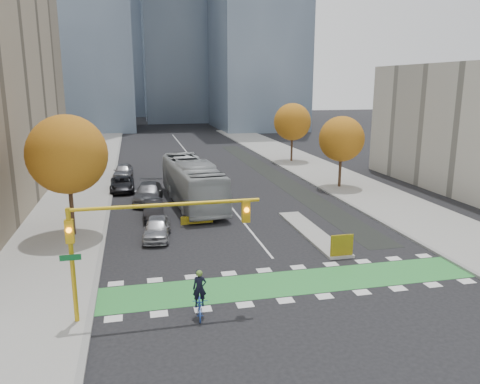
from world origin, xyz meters
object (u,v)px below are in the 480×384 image
cyclist (200,301)px  parked_car_e (123,171)px  tree_west (67,155)px  parked_car_b (153,209)px  bus (192,182)px  parked_car_d (122,184)px  hazard_board (342,245)px  parked_car_a (157,228)px  tree_east_near (341,139)px  tree_east_far (292,122)px  parked_car_c (148,193)px  traffic_signal_west (133,231)px

cyclist → parked_car_e: 32.85m
tree_west → parked_car_b: size_ratio=1.95×
bus → parked_car_d: (-6.00, 6.23, -1.21)m
hazard_board → tree_west: (-16.00, 7.80, 4.82)m
parked_car_a → parked_car_e: size_ratio=0.91×
parked_car_b → parked_car_d: 10.31m
tree_east_near → cyclist: 28.99m
parked_car_d → bus: bearing=-46.6°
tree_east_far → parked_car_c: bearing=-137.3°
hazard_board → parked_car_c: bearing=123.6°
hazard_board → parked_car_c: parked_car_c is taller
traffic_signal_west → bus: 20.32m
cyclist → bus: (2.21, 20.04, 1.16)m
tree_east_near → parked_car_d: 21.67m
tree_east_far → parked_car_b: bearing=-129.9°
tree_east_near → bus: bearing=-169.0°
parked_car_c → tree_west: bearing=-115.2°
parked_car_a → tree_east_far: bearing=62.9°
tree_east_far → parked_car_e: tree_east_far is taller
bus → tree_west: bearing=-146.2°
bus → parked_car_b: size_ratio=3.22×
bus → tree_east_far: bearing=46.2°
hazard_board → parked_car_d: hazard_board is taller
tree_east_far → cyclist: 43.04m
parked_car_c → hazard_board: bearing=-49.1°
traffic_signal_west → parked_car_a: 11.41m
tree_east_far → cyclist: (-17.71, -38.96, -4.51)m
tree_east_near → bus: (-15.00, -2.92, -2.98)m
hazard_board → traffic_signal_west: 13.23m
parked_car_b → parked_car_d: size_ratio=0.86×
tree_east_near → parked_car_e: size_ratio=1.51×
tree_east_near → parked_car_b: tree_east_near is taller
tree_east_far → hazard_board: bearing=-104.1°
tree_west → traffic_signal_west: bearing=-72.0°
bus → traffic_signal_west: bearing=-108.6°
tree_east_far → bus: 24.69m
parked_car_b → parked_car_a: bearing=-88.2°
bus → parked_car_b: bus is taller
bus → parked_car_e: (-6.00, 12.58, -1.09)m
hazard_board → tree_west: 18.44m
parked_car_a → parked_car_b: parked_car_a is taller
tree_west → parked_car_c: tree_west is taller
tree_west → parked_car_c: (5.31, 8.31, -4.79)m
tree_east_far → traffic_signal_west: size_ratio=0.90×
hazard_board → bus: (-7.00, 14.88, 1.09)m
hazard_board → traffic_signal_west: size_ratio=0.16×
parked_car_b → parked_car_e: 16.54m
parked_car_b → tree_west: bearing=-147.1°
parked_car_e → tree_west: bearing=-92.7°
hazard_board → parked_car_c: (-10.69, 16.11, 0.03)m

